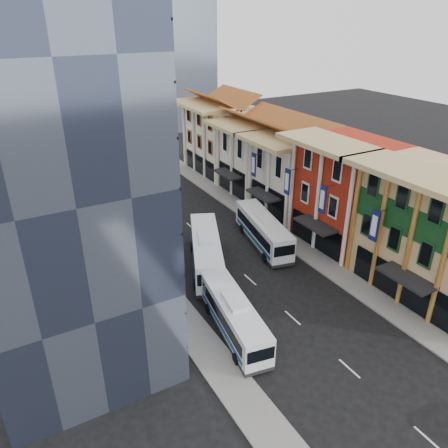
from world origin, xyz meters
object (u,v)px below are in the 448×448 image
bus_left_near (234,316)px  bus_right (263,230)px  shophouse_tan (440,235)px  office_tower (38,148)px  bus_left_far (206,251)px

bus_left_near → bus_right: 15.93m
shophouse_tan → bus_right: 18.37m
office_tower → bus_left_near: office_tower is taller
bus_left_far → bus_right: size_ratio=1.05×
shophouse_tan → bus_left_far: shophouse_tan is taller
bus_right → shophouse_tan: bearing=-49.3°
shophouse_tan → office_tower: 35.19m
bus_left_near → bus_left_far: 10.81m
shophouse_tan → bus_left_near: bearing=168.7°
office_tower → bus_right: 25.93m
bus_left_far → bus_right: (7.99, 1.28, -0.09)m
shophouse_tan → bus_left_near: size_ratio=1.32×
office_tower → bus_left_near: size_ratio=2.82×
shophouse_tan → office_tower: bearing=155.7°
bus_left_near → bus_left_far: bearing=84.1°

